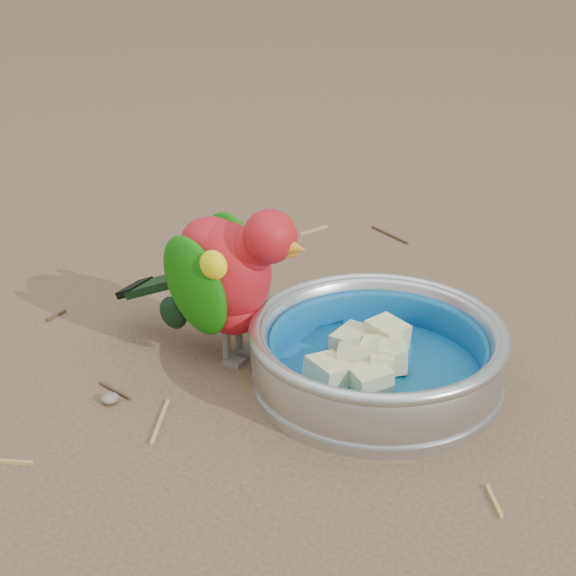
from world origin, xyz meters
TOP-DOWN VIEW (x-y plane):
  - ground at (0.00, 0.00)m, footprint 60.00×60.00m
  - food_bowl at (0.06, 0.05)m, footprint 0.23×0.23m
  - bowl_wall at (0.06, 0.05)m, footprint 0.23×0.23m
  - fruit_wedges at (0.06, 0.05)m, footprint 0.14×0.14m
  - lory_parrot at (-0.02, 0.18)m, footprint 0.15×0.21m
  - ground_debris at (-0.02, 0.06)m, footprint 0.90×0.80m

SIDE VIEW (x-z plane):
  - ground at x=0.00m, z-range 0.00..0.00m
  - ground_debris at x=-0.02m, z-range 0.00..0.01m
  - food_bowl at x=0.06m, z-range 0.00..0.02m
  - fruit_wedges at x=0.06m, z-range 0.02..0.05m
  - bowl_wall at x=0.06m, z-range 0.02..0.06m
  - lory_parrot at x=-0.02m, z-range 0.00..0.16m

